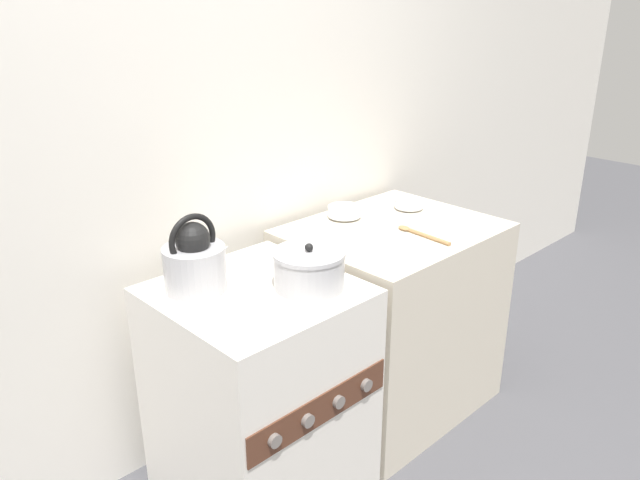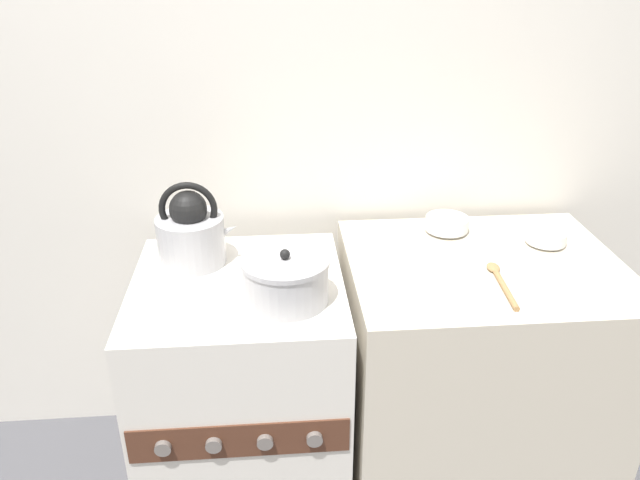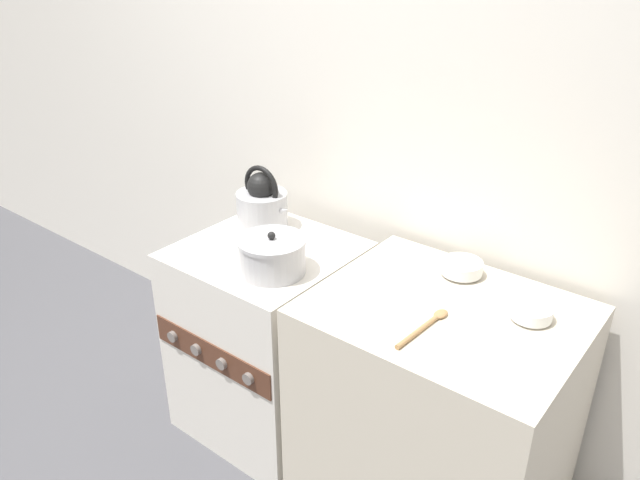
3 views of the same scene
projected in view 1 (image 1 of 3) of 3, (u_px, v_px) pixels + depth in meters
name	position (u px, v px, depth m)	size (l,w,h in m)	color
wall_back	(173.00, 142.00, 2.21)	(7.00, 0.06, 2.50)	silver
stove	(260.00, 394.00, 2.22)	(0.62, 0.64, 0.83)	silver
counter	(390.00, 318.00, 2.72)	(0.83, 0.68, 0.84)	beige
kettle	(195.00, 261.00, 2.03)	(0.25, 0.21, 0.26)	#B2B2B7
cooking_pot	(309.00, 269.00, 2.06)	(0.24, 0.24, 0.16)	#B2B2B7
enamel_bowl	(344.00, 211.00, 2.67)	(0.14, 0.14, 0.05)	white
small_ceramic_bowl	(409.00, 203.00, 2.78)	(0.13, 0.13, 0.05)	white
wooden_spoon	(419.00, 233.00, 2.48)	(0.04, 0.26, 0.02)	#A37A4C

